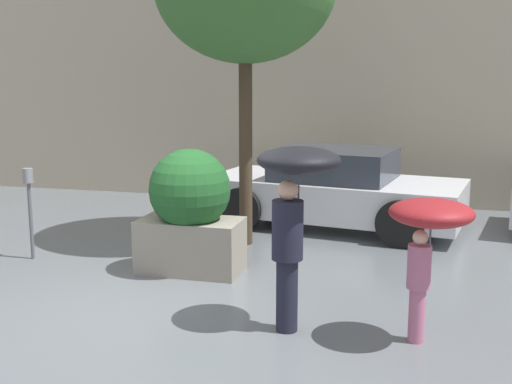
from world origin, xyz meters
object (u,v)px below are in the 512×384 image
Objects in this scene: person_adult at (295,193)px; parked_car_near at (334,190)px; person_child at (429,227)px; parking_meter at (29,194)px; planter_box at (190,210)px.

parked_car_near is at bearing 39.05° from person_adult.
parking_meter is at bearing -165.74° from person_child.
person_child is at bearing -28.47° from planter_box.
person_adult reaches higher than person_child.
person_child is at bearing -152.86° from parked_car_near.
person_adult is (1.67, -1.54, 0.58)m from planter_box.
planter_box is 3.38m from parked_car_near.
parking_meter is (-2.35, -0.01, 0.10)m from planter_box.
person_adult is 4.33m from parking_meter.
person_child is (1.28, -0.07, -0.25)m from person_adult.
parking_meter is at bearing -179.82° from planter_box.
person_adult is 1.31m from person_child.
person_adult is 4.65m from parked_car_near.
person_child is (2.96, -1.60, 0.33)m from planter_box.
planter_box is 0.87× the size of person_adult.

